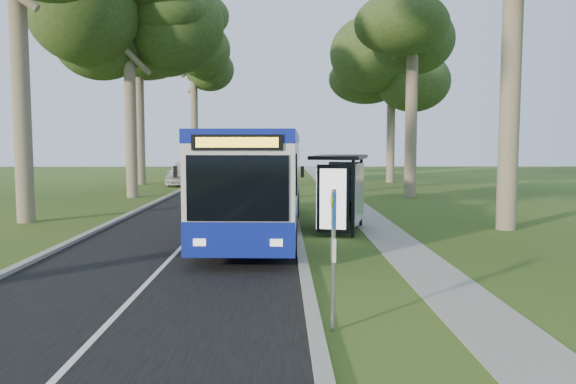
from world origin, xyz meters
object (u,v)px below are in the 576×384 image
bus (259,181)px  litter_bin (346,216)px  car_white (182,174)px  bus_shelter (345,178)px  bus_stop_sign (333,243)px  car_silver (185,171)px

bus → litter_bin: size_ratio=13.98×
car_white → bus_shelter: bearing=-68.1°
bus_shelter → car_white: bearing=127.2°
litter_bin → car_white: car_white is taller
litter_bin → car_white: size_ratio=0.20×
bus → bus_stop_sign: 10.62m
bus → bus_stop_sign: bus is taller
car_silver → car_white: bearing=-88.4°
bus → bus_shelter: bearing=-4.5°
bus_shelter → bus: bearing=-172.8°
bus → bus_stop_sign: bearing=-79.0°
bus_stop_sign → car_silver: bearing=101.6°
bus_shelter → litter_bin: (0.17, 0.96, -1.41)m
bus_stop_sign → bus_shelter: (1.34, 10.14, 0.40)m
litter_bin → bus_shelter: bearing=-100.0°
litter_bin → car_white: bearing=114.6°
car_white → car_silver: car_white is taller
bus_shelter → car_white: 23.93m
bus → car_white: 22.59m
car_silver → bus_shelter: bearing=-75.8°
litter_bin → car_silver: car_silver is taller
car_white → litter_bin: bearing=-66.8°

